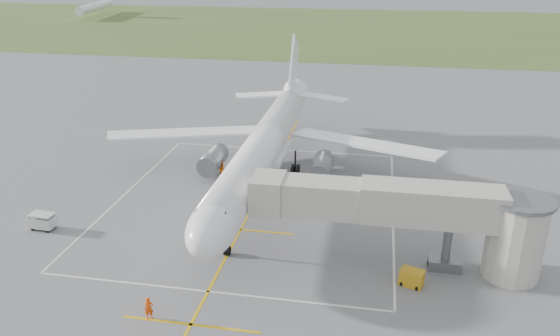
% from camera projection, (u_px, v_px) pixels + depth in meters
% --- Properties ---
extents(ground, '(700.00, 700.00, 0.00)m').
position_uv_depth(ground, '(263.00, 187.00, 59.80)').
color(ground, '#5A5A5C').
rests_on(ground, ground).
extents(grass_strip, '(700.00, 120.00, 0.02)m').
position_uv_depth(grass_strip, '(346.00, 28.00, 178.37)').
color(grass_strip, '#415625').
rests_on(grass_strip, ground).
extents(apron_markings, '(28.20, 60.00, 0.01)m').
position_uv_depth(apron_markings, '(251.00, 210.00, 54.49)').
color(apron_markings, gold).
rests_on(apron_markings, ground).
extents(airliner, '(38.93, 46.75, 13.52)m').
position_uv_depth(airliner, '(264.00, 147.00, 58.84)').
color(airliner, white).
rests_on(airliner, ground).
extents(jet_bridge, '(23.40, 5.00, 7.20)m').
position_uv_depth(jet_bridge, '(421.00, 215.00, 43.09)').
color(jet_bridge, '#ADA59C').
rests_on(jet_bridge, ground).
extents(gpu_unit, '(2.04, 1.71, 1.31)m').
position_uv_depth(gpu_unit, '(412.00, 278.00, 42.12)').
color(gpu_unit, '#BA8917').
rests_on(gpu_unit, ground).
extents(baggage_cart, '(2.33, 1.50, 1.55)m').
position_uv_depth(baggage_cart, '(43.00, 221.00, 50.52)').
color(baggage_cart, '#BDBDBD').
rests_on(baggage_cart, ground).
extents(ramp_worker_nose, '(0.73, 0.63, 1.70)m').
position_uv_depth(ramp_worker_nose, '(149.00, 308.00, 38.22)').
color(ramp_worker_nose, '#DB3F06').
rests_on(ramp_worker_nose, ground).
extents(ramp_worker_wing, '(1.13, 1.20, 1.95)m').
position_uv_depth(ramp_worker_wing, '(222.00, 169.00, 61.96)').
color(ramp_worker_wing, '#F05F07').
rests_on(ramp_worker_wing, ground).
extents(distant_aircraft, '(210.41, 68.00, 8.85)m').
position_uv_depth(distant_aircraft, '(350.00, 6.00, 211.43)').
color(distant_aircraft, white).
rests_on(distant_aircraft, ground).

